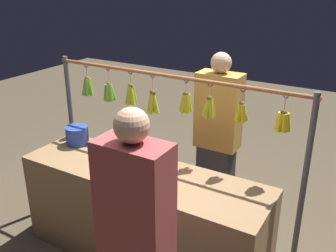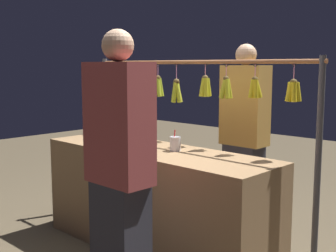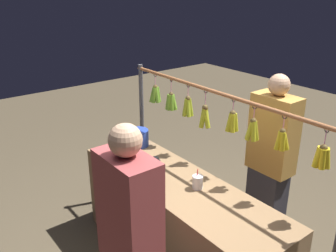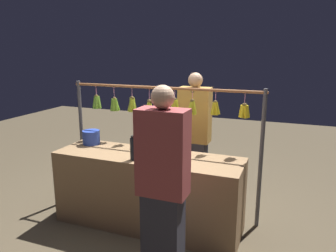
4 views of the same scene
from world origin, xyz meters
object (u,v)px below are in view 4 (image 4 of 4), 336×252
drink_cup (163,150)px  customer_person (163,190)px  blue_bucket (91,137)px  vendor_person (194,139)px  water_bottle (134,148)px

drink_cup → customer_person: bearing=111.9°
blue_bucket → drink_cup: size_ratio=1.26×
vendor_person → customer_person: size_ratio=0.99×
water_bottle → customer_person: 0.82m
customer_person → water_bottle: bearing=-46.6°
drink_cup → vendor_person: bearing=-99.0°
drink_cup → customer_person: (-0.34, 0.83, -0.05)m
drink_cup → customer_person: customer_person is taller
water_bottle → drink_cup: water_bottle is taller
water_bottle → vendor_person: 1.06m
blue_bucket → customer_person: (-1.29, 0.92, -0.08)m
vendor_person → drink_cup: bearing=81.0°
water_bottle → customer_person: (-0.56, 0.59, -0.12)m
water_bottle → customer_person: customer_person is taller
water_bottle → customer_person: size_ratio=0.15×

